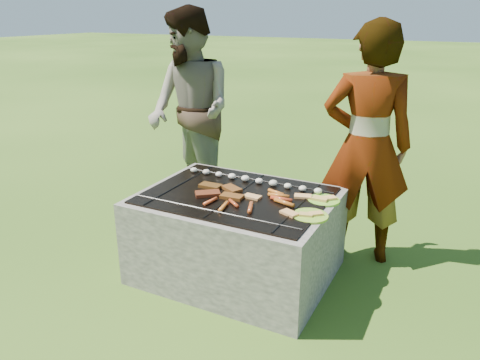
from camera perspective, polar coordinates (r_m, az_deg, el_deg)
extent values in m
plane|color=#264511|center=(3.47, -0.38, -11.20)|extent=(60.00, 60.00, 0.00)
cube|color=gray|center=(3.66, 2.56, -4.18)|extent=(1.30, 0.18, 0.60)
cube|color=#A59C92|center=(3.01, -4.02, -9.88)|extent=(1.30, 0.18, 0.60)
cube|color=gray|center=(3.59, -8.40, -4.88)|extent=(0.18, 0.64, 0.60)
cube|color=#A89E95|center=(3.13, 8.86, -8.76)|extent=(0.18, 0.64, 0.60)
cube|color=black|center=(3.35, -0.39, -7.68)|extent=(0.94, 0.64, 0.48)
sphere|color=#FF5914|center=(3.25, -0.40, -4.25)|extent=(0.10, 0.10, 0.10)
cube|color=black|center=(3.20, -0.40, -1.86)|extent=(1.20, 0.90, 0.01)
cylinder|color=black|center=(3.41, -7.15, -0.48)|extent=(0.01, 0.88, 0.01)
cylinder|color=black|center=(3.19, -0.41, -1.76)|extent=(0.01, 0.88, 0.01)
cylinder|color=black|center=(3.03, 7.20, -3.16)|extent=(0.01, 0.88, 0.01)
cylinder|color=black|center=(2.93, -3.27, -3.81)|extent=(1.18, 0.01, 0.01)
cylinder|color=black|center=(3.46, 2.02, -0.01)|extent=(1.18, 0.01, 0.01)
ellipsoid|color=beige|center=(3.64, -5.63, 1.23)|extent=(0.05, 0.05, 0.04)
ellipsoid|color=beige|center=(3.58, -4.13, 0.99)|extent=(0.06, 0.06, 0.04)
ellipsoid|color=white|center=(3.53, -2.58, 0.71)|extent=(0.05, 0.05, 0.04)
ellipsoid|color=white|center=(3.48, -0.99, 0.47)|extent=(0.06, 0.06, 0.04)
ellipsoid|color=beige|center=(3.43, 0.66, 0.20)|extent=(0.06, 0.06, 0.04)
ellipsoid|color=white|center=(3.39, 2.34, -0.11)|extent=(0.06, 0.06, 0.04)
ellipsoid|color=beige|center=(3.35, 4.07, -0.37)|extent=(0.06, 0.06, 0.04)
ellipsoid|color=white|center=(3.31, 5.84, -0.72)|extent=(0.05, 0.05, 0.04)
ellipsoid|color=beige|center=(3.27, 7.65, -1.02)|extent=(0.05, 0.05, 0.04)
ellipsoid|color=beige|center=(3.24, 9.50, -1.32)|extent=(0.06, 0.06, 0.04)
cube|color=brown|center=(3.32, -3.62, -0.72)|extent=(0.15, 0.09, 0.02)
cube|color=#99541B|center=(3.26, -1.02, -1.07)|extent=(0.17, 0.14, 0.02)
cube|color=maroon|center=(3.18, -3.96, -1.67)|extent=(0.19, 0.18, 0.02)
cube|color=#924E1A|center=(3.13, -0.99, -2.03)|extent=(0.16, 0.10, 0.02)
cylinder|color=orange|center=(3.21, 4.41, -1.51)|extent=(0.13, 0.06, 0.02)
cylinder|color=orange|center=(3.15, 4.73, -1.90)|extent=(0.15, 0.04, 0.03)
cylinder|color=#D14F22|center=(3.09, 5.06, -2.32)|extent=(0.15, 0.03, 0.03)
cylinder|color=orange|center=(3.03, 5.40, -2.76)|extent=(0.15, 0.07, 0.03)
cylinder|color=#BA571E|center=(3.02, -0.78, -2.85)|extent=(0.11, 0.09, 0.02)
cylinder|color=#BC3C1F|center=(2.95, 1.28, -3.37)|extent=(0.08, 0.15, 0.03)
cylinder|color=#F44328|center=(3.05, -3.63, -2.60)|extent=(0.04, 0.13, 0.02)
cylinder|color=orange|center=(2.97, -2.01, -3.24)|extent=(0.05, 0.14, 0.03)
cube|color=#F7CD7E|center=(3.13, 1.51, -2.05)|extent=(0.12, 0.08, 0.02)
cube|color=#CEB969|center=(2.90, 6.05, -4.03)|extent=(0.13, 0.10, 0.01)
cube|color=#F3C67C|center=(3.17, 7.67, -1.98)|extent=(0.13, 0.10, 0.02)
cylinder|color=#B3CA30|center=(3.16, 10.17, -2.46)|extent=(0.23, 0.23, 0.01)
cube|color=tan|center=(3.14, 9.73, -2.26)|extent=(0.10, 0.06, 0.02)
cube|color=#F3B37C|center=(3.16, 10.81, -2.17)|extent=(0.10, 0.10, 0.02)
cylinder|color=#CED132|center=(2.91, 8.52, -4.35)|extent=(0.24, 0.24, 0.01)
cube|color=tan|center=(2.89, 8.03, -4.18)|extent=(0.09, 0.07, 0.01)
cube|color=#DFC072|center=(2.91, 9.22, -4.06)|extent=(0.10, 0.09, 0.01)
imported|color=#A7968B|center=(3.48, 15.18, 3.97)|extent=(0.73, 0.58, 1.76)
imported|color=#A39988|center=(4.35, -6.10, 8.27)|extent=(1.12, 1.04, 1.85)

